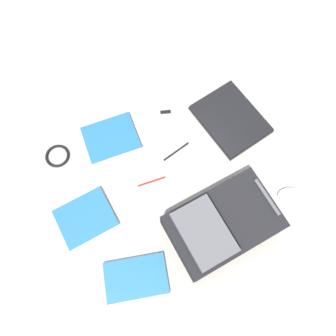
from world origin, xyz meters
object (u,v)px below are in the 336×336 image
laptop (231,119)px  pen_black (176,151)px  backpack (221,225)px  usb_stick (166,112)px  book_blue (111,138)px  book_manual (86,219)px  book_red (136,278)px  computer_mouse (289,194)px  cable_coil (57,156)px  pen_blue (152,181)px

laptop → pen_black: 0.31m
backpack → pen_black: bearing=1.0°
laptop → usb_stick: bearing=55.8°
book_blue → usb_stick: book_blue is taller
book_manual → pen_black: bearing=-76.9°
book_red → computer_mouse: size_ratio=2.86×
book_manual → computer_mouse: 0.92m
backpack → book_manual: size_ratio=1.86×
laptop → pen_black: size_ratio=2.52×
backpack → book_blue: 0.66m
book_manual → pen_black: book_manual is taller
laptop → cable_coil: bearing=77.1°
backpack → book_blue: (0.60, 0.26, -0.06)m
pen_black → pen_blue: (-0.09, 0.17, -0.00)m
pen_black → usb_stick: (0.21, -0.05, -0.00)m
computer_mouse → cable_coil: computer_mouse is taller
laptop → computer_mouse: size_ratio=3.63×
book_blue → pen_blue: 0.29m
backpack → book_blue: bearing=23.4°
backpack → book_red: bearing=94.7°
backpack → laptop: bearing=-34.7°
laptop → book_blue: 0.59m
usb_stick → book_blue: bearing=93.3°
book_red → computer_mouse: 0.77m
book_blue → cable_coil: bearing=84.1°
cable_coil → book_red: bearing=-170.6°
backpack → computer_mouse: (-0.01, -0.36, -0.06)m
book_red → pen_blue: book_red is taller
backpack → usb_stick: backpack is taller
book_manual → cable_coil: (0.34, 0.01, -0.00)m
laptop → book_manual: size_ratio=1.51×
laptop → book_manual: bearing=100.4°
backpack → book_red: backpack is taller
computer_mouse → laptop: bearing=24.8°
book_blue → laptop: bearing=-106.1°
cable_coil → pen_blue: bearing=-131.5°
pen_black → cable_coil: bearing=66.7°
book_blue → usb_stick: bearing=-86.7°
backpack → usb_stick: bearing=-3.6°
book_manual → usb_stick: bearing=-59.0°
book_blue → usb_stick: size_ratio=5.10×
cable_coil → pen_blue: (-0.31, -0.35, -0.00)m
laptop → book_blue: bearing=73.9°
laptop → usb_stick: (0.18, 0.27, -0.01)m
book_manual → cable_coil: book_manual is taller
pen_blue → usb_stick: size_ratio=2.58×
computer_mouse → book_blue: bearing=63.6°
book_red → usb_stick: size_ratio=5.72×
book_manual → book_red: (-0.33, -0.10, -0.00)m
cable_coil → usb_stick: bearing=-91.0°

